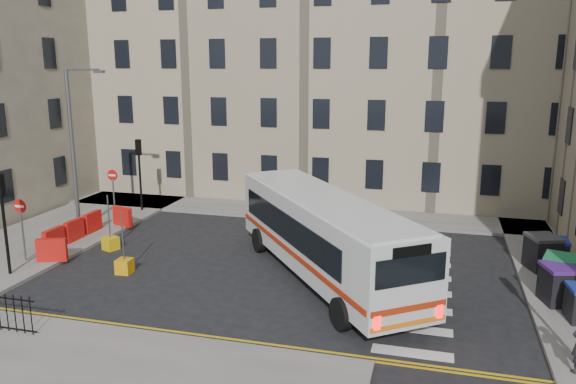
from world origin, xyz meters
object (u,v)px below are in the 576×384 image
at_px(wheelie_bin_b, 559,284).
at_px(wheelie_bin_e, 554,254).
at_px(bollard_chevron, 125,266).
at_px(bus, 324,233).
at_px(wheelie_bin_c, 559,274).
at_px(streetlamp, 73,149).
at_px(wheelie_bin_d, 542,252).
at_px(bollard_yellow, 111,243).

distance_m(wheelie_bin_b, wheelie_bin_e, 3.69).
distance_m(wheelie_bin_e, bollard_chevron, 17.68).
bearing_deg(bus, wheelie_bin_e, -17.19).
bearing_deg(wheelie_bin_e, bus, -158.84).
height_order(wheelie_bin_e, bollard_chevron, wheelie_bin_e).
xyz_separation_m(wheelie_bin_b, wheelie_bin_c, (0.20, 1.05, 0.01)).
bearing_deg(streetlamp, wheelie_bin_d, 0.45).
height_order(bus, wheelie_bin_d, bus).
bearing_deg(bollard_chevron, wheelie_bin_d, 15.48).
bearing_deg(wheelie_bin_e, wheelie_bin_d, -156.40).
bearing_deg(streetlamp, wheelie_bin_b, -8.58).
bearing_deg(bus, streetlamp, 131.40).
height_order(wheelie_bin_b, wheelie_bin_c, wheelie_bin_c).
relative_size(wheelie_bin_c, bollard_chevron, 2.53).
relative_size(bus, wheelie_bin_d, 7.09).
bearing_deg(bollard_chevron, wheelie_bin_c, 7.37).
bearing_deg(wheelie_bin_c, streetlamp, -169.59).
xyz_separation_m(bollard_yellow, bollard_chevron, (2.23, -2.51, 0.00)).
relative_size(streetlamp, wheelie_bin_c, 5.36).
bearing_deg(wheelie_bin_b, bollard_yellow, 160.19).
height_order(bus, bollard_chevron, bus).
distance_m(wheelie_bin_b, wheelie_bin_d, 3.46).
distance_m(wheelie_bin_c, bollard_yellow, 18.98).
bearing_deg(wheelie_bin_c, bollard_chevron, -156.39).
bearing_deg(wheelie_bin_b, streetlamp, 155.85).
height_order(bus, wheelie_bin_b, bus).
distance_m(wheelie_bin_d, bollard_yellow, 18.88).
xyz_separation_m(streetlamp, wheelie_bin_c, (21.97, -2.24, -3.48)).
height_order(wheelie_bin_e, bollard_yellow, wheelie_bin_e).
relative_size(wheelie_bin_c, wheelie_bin_e, 1.19).
relative_size(bus, wheelie_bin_b, 7.60).
bearing_deg(bollard_yellow, wheelie_bin_c, -1.05).
height_order(streetlamp, wheelie_bin_d, streetlamp).
height_order(bus, wheelie_bin_e, bus).
distance_m(streetlamp, wheelie_bin_b, 22.29).
distance_m(wheelie_bin_c, wheelie_bin_e, 2.63).
bearing_deg(streetlamp, bollard_chevron, -40.09).
xyz_separation_m(bus, wheelie_bin_e, (9.02, 3.18, -1.11)).
xyz_separation_m(bus, wheelie_bin_b, (8.54, -0.48, -1.06)).
distance_m(streetlamp, wheelie_bin_c, 22.35).
distance_m(streetlamp, bollard_chevron, 7.94).
xyz_separation_m(wheelie_bin_e, bollard_yellow, (-19.25, -2.26, -0.49)).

